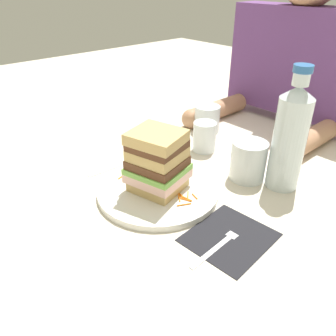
{
  "coord_description": "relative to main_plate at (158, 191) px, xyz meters",
  "views": [
    {
      "loc": [
        0.5,
        -0.43,
        0.43
      ],
      "look_at": [
        0.01,
        0.01,
        0.05
      ],
      "focal_mm": 36.12,
      "sensor_mm": 36.0,
      "label": 1
    }
  ],
  "objects": [
    {
      "name": "carrot_shred_9",
      "position": [
        0.07,
        0.01,
        0.01
      ],
      "size": [
        0.03,
        0.01,
        0.0
      ],
      "primitive_type": "cylinder",
      "rotation": [
        0.0,
        1.57,
        0.39
      ],
      "color": "orange",
      "rests_on": "main_plate"
    },
    {
      "name": "juice_glass",
      "position": [
        0.09,
        0.2,
        0.04
      ],
      "size": [
        0.08,
        0.08,
        0.09
      ],
      "color": "white",
      "rests_on": "ground_plane"
    },
    {
      "name": "empty_tumbler_2",
      "position": [
        -0.17,
        0.34,
        0.03
      ],
      "size": [
        0.08,
        0.08,
        0.08
      ],
      "primitive_type": "cylinder",
      "color": "silver",
      "rests_on": "ground_plane"
    },
    {
      "name": "empty_tumbler_0",
      "position": [
        -0.08,
        0.24,
        0.03
      ],
      "size": [
        0.06,
        0.06,
        0.08
      ],
      "primitive_type": "cylinder",
      "color": "silver",
      "rests_on": "ground_plane"
    },
    {
      "name": "carrot_shred_13",
      "position": [
        0.07,
        0.02,
        0.01
      ],
      "size": [
        0.03,
        0.01,
        0.0
      ],
      "primitive_type": "cylinder",
      "rotation": [
        0.0,
        1.57,
        3.3
      ],
      "color": "orange",
      "rests_on": "main_plate"
    },
    {
      "name": "carrot_shred_11",
      "position": [
        0.06,
        0.01,
        0.01
      ],
      "size": [
        0.02,
        0.01,
        0.0
      ],
      "primitive_type": "cylinder",
      "rotation": [
        0.0,
        1.57,
        6.13
      ],
      "color": "orange",
      "rests_on": "main_plate"
    },
    {
      "name": "carrot_shred_15",
      "position": [
        0.08,
        0.04,
        0.01
      ],
      "size": [
        0.02,
        0.01,
        0.0
      ],
      "primitive_type": "cylinder",
      "rotation": [
        0.0,
        1.57,
        5.99
      ],
      "color": "orange",
      "rests_on": "main_plate"
    },
    {
      "name": "carrot_shred_4",
      "position": [
        -0.09,
        -0.04,
        0.01
      ],
      "size": [
        0.01,
        0.02,
        0.0
      ],
      "primitive_type": "cylinder",
      "rotation": [
        0.0,
        1.57,
        5.01
      ],
      "color": "orange",
      "rests_on": "main_plate"
    },
    {
      "name": "carrot_shred_14",
      "position": [
        0.05,
        0.02,
        0.01
      ],
      "size": [
        0.03,
        0.01,
        0.0
      ],
      "primitive_type": "cylinder",
      "rotation": [
        0.0,
        1.57,
        3.03
      ],
      "color": "orange",
      "rests_on": "main_plate"
    },
    {
      "name": "carrot_shred_2",
      "position": [
        -0.06,
        -0.01,
        0.01
      ],
      "size": [
        0.02,
        0.01,
        0.0
      ],
      "primitive_type": "cylinder",
      "rotation": [
        0.0,
        1.57,
        0.45
      ],
      "color": "orange",
      "rests_on": "main_plate"
    },
    {
      "name": "fork",
      "position": [
        0.2,
        -0.02,
        -0.0
      ],
      "size": [
        0.02,
        0.17,
        0.0
      ],
      "color": "silver",
      "rests_on": "napkin_dark"
    },
    {
      "name": "carrot_shred_7",
      "position": [
        -0.08,
        -0.02,
        0.01
      ],
      "size": [
        0.03,
        0.02,
        0.0
      ],
      "primitive_type": "cylinder",
      "rotation": [
        0.0,
        1.57,
        2.49
      ],
      "color": "orange",
      "rests_on": "main_plate"
    },
    {
      "name": "carrot_shred_6",
      "position": [
        -0.08,
        -0.0,
        0.01
      ],
      "size": [
        0.03,
        0.02,
        0.0
      ],
      "primitive_type": "cylinder",
      "rotation": [
        0.0,
        1.57,
        3.86
      ],
      "color": "orange",
      "rests_on": "main_plate"
    },
    {
      "name": "carrot_shred_0",
      "position": [
        -0.06,
        -0.0,
        0.01
      ],
      "size": [
        0.01,
        0.02,
        0.0
      ],
      "primitive_type": "cylinder",
      "rotation": [
        0.0,
        1.57,
        1.2
      ],
      "color": "orange",
      "rests_on": "main_plate"
    },
    {
      "name": "knife",
      "position": [
        -0.17,
        0.01,
        -0.01
      ],
      "size": [
        0.02,
        0.2,
        0.0
      ],
      "color": "silver",
      "rests_on": "ground_plane"
    },
    {
      "name": "napkin_dark",
      "position": [
        0.2,
        0.0,
        -0.01
      ],
      "size": [
        0.15,
        0.16,
        0.0
      ],
      "primitive_type": "cube",
      "rotation": [
        0.0,
        0.0,
        0.07
      ],
      "color": "black",
      "rests_on": "ground_plane"
    },
    {
      "name": "carrot_shred_10",
      "position": [
        0.06,
        0.01,
        0.01
      ],
      "size": [
        0.03,
        0.02,
        0.0
      ],
      "primitive_type": "cylinder",
      "rotation": [
        0.0,
        1.57,
        5.65
      ],
      "color": "orange",
      "rests_on": "main_plate"
    },
    {
      "name": "carrot_shred_12",
      "position": [
        0.09,
        -0.0,
        0.01
      ],
      "size": [
        0.02,
        0.03,
        0.0
      ],
      "primitive_type": "cylinder",
      "rotation": [
        0.0,
        1.57,
        4.24
      ],
      "color": "orange",
      "rests_on": "main_plate"
    },
    {
      "name": "water_bottle",
      "position": [
        0.17,
        0.24,
        0.12
      ],
      "size": [
        0.07,
        0.07,
        0.28
      ],
      "color": "silver",
      "rests_on": "ground_plane"
    },
    {
      "name": "carrot_shred_8",
      "position": [
        0.06,
        0.03,
        0.01
      ],
      "size": [
        0.02,
        0.02,
        0.0
      ],
      "primitive_type": "cylinder",
      "rotation": [
        0.0,
        1.57,
        2.32
      ],
      "color": "orange",
      "rests_on": "main_plate"
    },
    {
      "name": "carrot_shred_1",
      "position": [
        -0.09,
        -0.01,
        0.01
      ],
      "size": [
        0.03,
        0.02,
        0.0
      ],
      "primitive_type": "cylinder",
      "rotation": [
        0.0,
        1.57,
        3.62
      ],
      "color": "orange",
      "rests_on": "main_plate"
    },
    {
      "name": "diner_across",
      "position": [
        -0.05,
        0.6,
        0.22
      ],
      "size": [
        0.44,
        0.41,
        0.52
      ],
      "color": "tan",
      "rests_on": "ground_plane"
    },
    {
      "name": "sandwich",
      "position": [
        0.0,
        -0.0,
        0.08
      ],
      "size": [
        0.14,
        0.14,
        0.14
      ],
      "color": "tan",
      "rests_on": "main_plate"
    },
    {
      "name": "empty_tumbler_1",
      "position": [
        0.11,
        0.34,
        0.03
      ],
      "size": [
        0.06,
        0.06,
        0.08
      ],
      "primitive_type": "cylinder",
      "color": "silver",
      "rests_on": "ground_plane"
    },
    {
      "name": "ground_plane",
      "position": [
        -0.01,
        0.02,
        -0.01
      ],
      "size": [
        3.0,
        3.0,
        0.0
      ],
      "primitive_type": "plane",
      "color": "beige"
    },
    {
      "name": "carrot_shred_3",
      "position": [
        -0.08,
        -0.02,
        0.01
      ],
      "size": [
        0.0,
        0.02,
        0.0
      ],
      "primitive_type": "cylinder",
      "rotation": [
        0.0,
        1.57,
        1.55
      ],
      "color": "orange",
      "rests_on": "main_plate"
    },
    {
      "name": "main_plate",
      "position": [
        0.0,
        0.0,
        0.0
      ],
      "size": [
        0.27,
        0.27,
        0.01
      ],
      "primitive_type": "cylinder",
      "color": "white",
      "rests_on": "ground_plane"
    },
    {
      "name": "carrot_shred_5",
      "position": [
        -0.06,
        -0.0,
        0.01
      ],
      "size": [
        0.01,
        0.02,
        0.0
      ],
      "primitive_type": "cylinder",
      "rotation": [
        0.0,
        1.57,
        5.16
      ],
      "color": "orange",
      "rests_on": "main_plate"
    }
  ]
}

